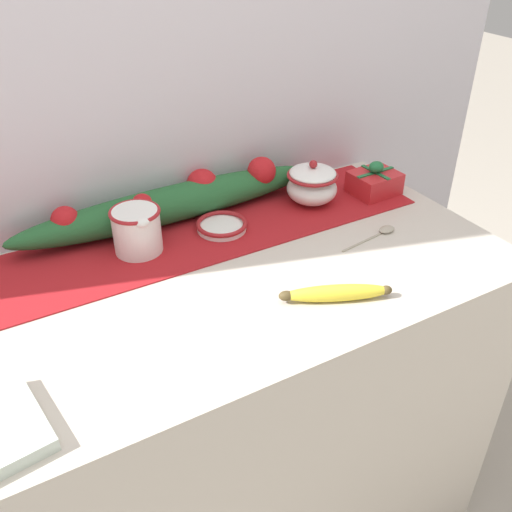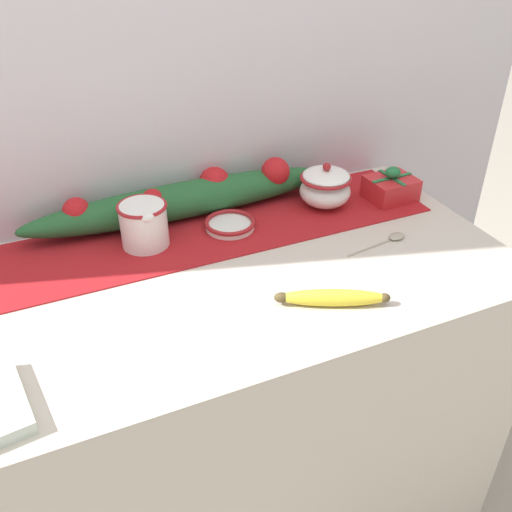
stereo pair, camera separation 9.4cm
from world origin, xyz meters
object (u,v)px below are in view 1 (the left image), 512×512
at_px(banana, 336,293).
at_px(gift_box, 374,182).
at_px(sugar_bowl, 312,184).
at_px(small_dish, 222,226).
at_px(spoon, 384,231).
at_px(cream_pitcher, 137,229).

relative_size(banana, gift_box, 1.75).
xyz_separation_m(sugar_bowl, small_dish, (-0.26, -0.01, -0.04)).
bearing_deg(banana, spoon, 31.11).
bearing_deg(banana, small_dish, 101.58).
xyz_separation_m(banana, spoon, (0.25, 0.15, -0.01)).
distance_m(spoon, gift_box, 0.20).
bearing_deg(cream_pitcher, sugar_bowl, -0.14).
distance_m(cream_pitcher, gift_box, 0.62).
bearing_deg(spoon, sugar_bowl, 98.94).
distance_m(banana, spoon, 0.29).
bearing_deg(cream_pitcher, spoon, -21.62).
xyz_separation_m(cream_pitcher, small_dish, (0.20, -0.01, -0.04)).
bearing_deg(cream_pitcher, banana, -53.09).
bearing_deg(banana, gift_box, 41.79).
bearing_deg(banana, sugar_bowl, 62.28).
bearing_deg(gift_box, spoon, -122.48).
distance_m(cream_pitcher, small_dish, 0.20).
distance_m(banana, gift_box, 0.48).
bearing_deg(small_dish, spoon, -31.17).
bearing_deg(spoon, cream_pitcher, 150.03).
xyz_separation_m(sugar_bowl, banana, (-0.18, -0.35, -0.04)).
distance_m(cream_pitcher, banana, 0.44).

